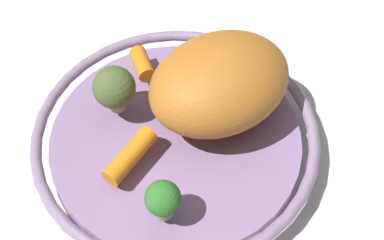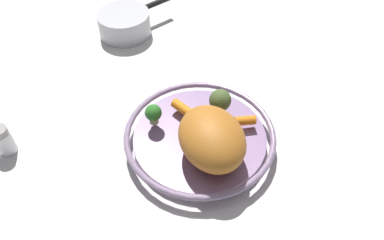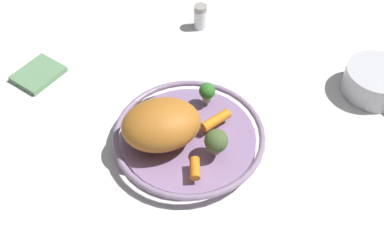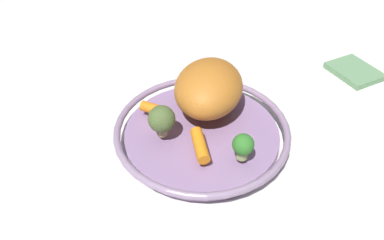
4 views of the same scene
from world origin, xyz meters
TOP-DOWN VIEW (x-y plane):
  - ground_plane at (0.00, 0.00)m, footprint 2.44×2.44m
  - serving_bowl at (0.00, 0.00)m, footprint 0.32×0.32m
  - roast_chicken_piece at (0.06, -0.01)m, footprint 0.19×0.17m
  - baby_carrot_center at (0.04, 0.09)m, footprint 0.04×0.05m
  - baby_carrot_right at (-0.06, 0.01)m, footprint 0.07×0.03m
  - broccoli_floret_small at (-0.02, 0.07)m, footprint 0.05×0.05m
  - broccoli_floret_mid at (-0.08, -0.06)m, footprint 0.04×0.04m

SIDE VIEW (x-z plane):
  - ground_plane at x=0.00m, z-range 0.00..0.00m
  - serving_bowl at x=0.00m, z-range 0.00..0.04m
  - baby_carrot_center at x=0.04m, z-range 0.04..0.06m
  - baby_carrot_right at x=-0.06m, z-range 0.04..0.06m
  - broccoli_floret_mid at x=-0.08m, z-range 0.04..0.09m
  - broccoli_floret_small at x=-0.02m, z-range 0.04..0.10m
  - roast_chicken_piece at x=0.06m, z-range 0.04..0.13m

